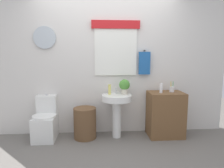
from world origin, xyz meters
TOP-DOWN VIEW (x-y plane):
  - ground_plane at (0.00, 0.00)m, footprint 8.00×8.00m
  - back_wall at (0.00, 1.15)m, footprint 4.40×0.18m
  - toilet at (-1.05, 0.88)m, footprint 0.38×0.51m
  - laundry_hamper at (-0.38, 0.85)m, footprint 0.38×0.38m
  - pedestal_sink at (0.16, 0.85)m, footprint 0.52×0.52m
  - faucet at (0.16, 0.97)m, footprint 0.03×0.03m
  - wooden_cabinet at (1.03, 0.85)m, footprint 0.60×0.44m
  - soap_bottle at (0.04, 0.90)m, footprint 0.05×0.05m
  - potted_plant at (0.30, 0.91)m, footprint 0.19×0.19m
  - lotion_bottle at (0.92, 0.81)m, footprint 0.05×0.05m
  - toothbrush_cup at (1.13, 0.87)m, footprint 0.08×0.08m

SIDE VIEW (x-z plane):
  - ground_plane at x=0.00m, z-range 0.00..0.00m
  - laundry_hamper at x=-0.38m, z-range 0.00..0.53m
  - toilet at x=-1.05m, z-range -0.09..0.66m
  - wooden_cabinet at x=1.03m, z-range 0.00..0.79m
  - pedestal_sink at x=0.16m, z-range 0.19..0.94m
  - faucet at x=0.16m, z-range 0.75..0.85m
  - toothbrush_cup at x=1.13m, z-range 0.75..0.93m
  - soap_bottle at x=0.04m, z-range 0.75..0.93m
  - lotion_bottle at x=0.92m, z-range 0.79..0.95m
  - potted_plant at x=0.30m, z-range 0.77..1.03m
  - back_wall at x=0.00m, z-range 0.01..2.61m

